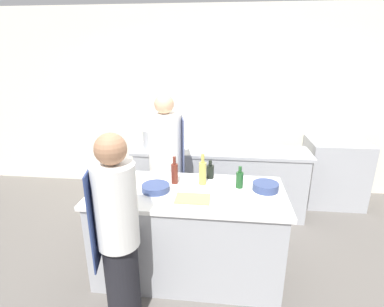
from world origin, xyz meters
The scene contains 18 objects.
ground_plane centered at (0.00, 0.00, 0.00)m, with size 16.00×16.00×0.00m, color #605B56.
wall_back centered at (0.00, 2.13, 1.40)m, with size 8.00×0.06×2.80m.
prep_counter centered at (0.00, 0.00, 0.46)m, with size 1.82×0.85×0.91m.
pass_counter centered at (0.28, 1.27, 0.46)m, with size 2.34×0.56×0.91m.
oven_range centered at (1.94, 1.74, 0.47)m, with size 0.80×0.67×0.95m.
chef_at_prep_near centered at (-0.45, -0.65, 0.83)m, with size 0.36×0.35×1.63m.
chef_at_stove centered at (-0.35, 0.71, 0.85)m, with size 0.43×0.42×1.71m.
bottle_olive_oil centered at (-0.66, -0.13, 1.01)m, with size 0.07×0.07×0.24m.
bottle_vinegar centered at (-0.15, 0.16, 1.02)m, with size 0.07×0.07×0.28m.
bottle_wine centered at (0.19, 0.32, 0.99)m, with size 0.08×0.08×0.19m.
bottle_cooking_oil centered at (0.13, 0.16, 1.04)m, with size 0.07×0.07×0.31m.
bottle_sauce centered at (0.48, 0.13, 1.00)m, with size 0.07×0.07×0.21m.
bottle_water centered at (-0.65, -0.33, 1.01)m, with size 0.09×0.09×0.25m.
bowl_mixing_large centered at (-0.30, -0.04, 0.94)m, with size 0.26×0.26×0.06m.
bowl_prep_small centered at (0.73, 0.09, 0.95)m, with size 0.24×0.24×0.07m.
cup centered at (-0.68, 0.20, 0.96)m, with size 0.08×0.08×0.10m.
cutting_board centered at (0.06, -0.17, 0.92)m, with size 0.31×0.20×0.01m.
stockpot centered at (-0.63, 1.28, 1.04)m, with size 0.28×0.28×0.25m.
Camera 1 is at (0.32, -2.53, 2.15)m, focal length 28.00 mm.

